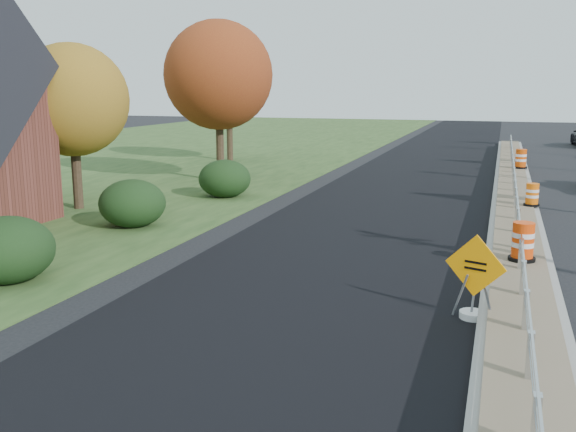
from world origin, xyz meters
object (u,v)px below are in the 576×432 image
(caution_sign, at_px, (473,298))
(barrel_median_mid, at_px, (532,195))
(barrel_median_near, at_px, (523,242))
(barrel_median_far, at_px, (521,159))

(caution_sign, xyz_separation_m, barrel_median_mid, (1.45, 11.70, 0.19))
(caution_sign, bearing_deg, barrel_median_near, 95.66)
(barrel_median_near, height_order, barrel_median_far, barrel_median_far)
(barrel_median_mid, xyz_separation_m, barrel_median_far, (-0.15, 11.11, 0.09))
(caution_sign, distance_m, barrel_median_mid, 11.79)
(barrel_median_near, distance_m, barrel_median_far, 18.95)
(barrel_median_mid, distance_m, barrel_median_far, 11.11)
(caution_sign, height_order, barrel_median_far, caution_sign)
(barrel_median_near, xyz_separation_m, barrel_median_far, (0.34, 18.95, 0.02))
(barrel_median_near, bearing_deg, barrel_median_mid, 86.39)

